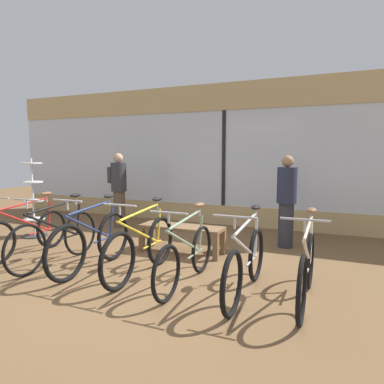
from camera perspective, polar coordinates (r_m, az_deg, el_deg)
name	(u,v)px	position (r m, az deg, el deg)	size (l,w,h in m)	color
ground_plane	(144,273)	(4.91, -7.96, -13.16)	(24.00, 24.00, 0.00)	brown
shop_back_wall	(224,154)	(7.83, 5.37, 6.40)	(12.00, 0.08, 3.20)	tan
bicycle_far_left	(27,233)	(6.14, -25.77, -6.13)	(0.46, 1.71, 1.01)	black
bicycle_left	(56,238)	(5.49, -21.68, -7.08)	(0.46, 1.77, 1.04)	black
bicycle_center_left	(92,242)	(5.07, -16.28, -7.93)	(0.46, 1.75, 1.06)	black
bicycle_center	(142,247)	(4.68, -8.35, -9.09)	(0.46, 1.78, 1.04)	black
bicycle_center_right	(187,256)	(4.33, -0.90, -10.61)	(0.46, 1.70, 1.01)	black
bicycle_right	(246,264)	(4.07, 8.99, -11.72)	(0.46, 1.76, 1.02)	black
bicycle_far_right	(307,269)	(4.01, 18.59, -12.09)	(0.46, 1.69, 1.03)	black
accessory_rack	(33,204)	(7.43, -24.93, -1.87)	(0.48, 0.48, 1.55)	#333333
display_bench	(182,231)	(5.68, -1.72, -6.45)	(1.40, 0.44, 0.45)	brown
customer_near_rack	(287,200)	(6.16, 15.48, -1.25)	(0.40, 0.40, 1.61)	#2D2D38
customer_by_window	(118,187)	(7.82, -12.15, 0.76)	(0.56, 0.47, 1.64)	brown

